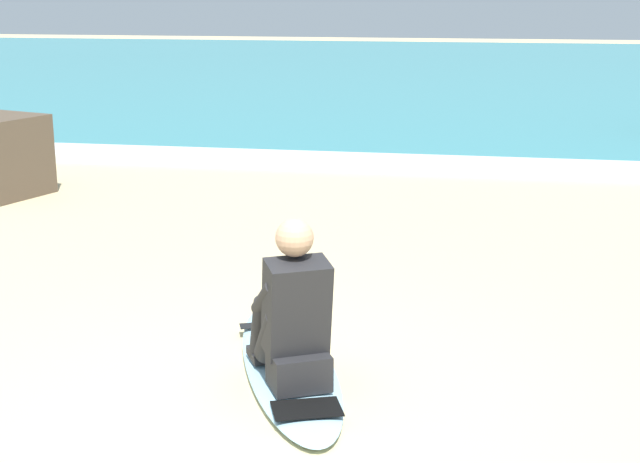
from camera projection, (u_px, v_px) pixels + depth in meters
name	position (u px, v px, depth m)	size (l,w,h in m)	color
ground_plane	(246.00, 426.00, 4.82)	(80.00, 80.00, 0.00)	beige
sea	(448.00, 72.00, 24.81)	(80.00, 28.00, 0.10)	teal
breaking_foam	(394.00, 164.00, 11.78)	(80.00, 0.90, 0.11)	white
surfboard_main	(289.00, 365.00, 5.52)	(1.23, 2.19, 0.08)	#9ED1E5
surfer_seated	(293.00, 319.00, 5.14)	(0.62, 0.77, 0.95)	#232326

